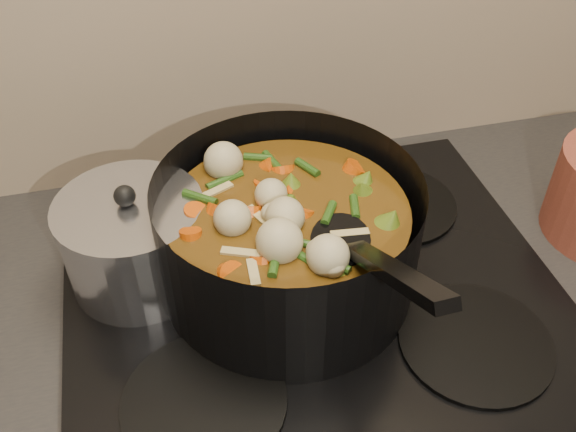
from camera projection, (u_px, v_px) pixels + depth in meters
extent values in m
cube|color=black|center=(313.00, 312.00, 0.85)|extent=(2.64, 0.64, 0.05)
cube|color=black|center=(314.00, 294.00, 0.82)|extent=(0.62, 0.54, 0.02)
cylinder|color=black|center=(204.00, 401.00, 0.69)|extent=(0.18, 0.18, 0.01)
cylinder|color=black|center=(476.00, 342.00, 0.75)|extent=(0.18, 0.18, 0.01)
cylinder|color=black|center=(176.00, 240.00, 0.88)|extent=(0.18, 0.18, 0.01)
cylinder|color=black|center=(394.00, 204.00, 0.94)|extent=(0.18, 0.18, 0.01)
cylinder|color=black|center=(288.00, 236.00, 0.78)|extent=(0.36, 0.36, 0.16)
cylinder|color=black|center=(288.00, 278.00, 0.83)|extent=(0.31, 0.31, 0.01)
cylinder|color=#5C390F|center=(288.00, 244.00, 0.79)|extent=(0.29, 0.29, 0.11)
cylinder|color=#DC620A|center=(323.00, 207.00, 0.76)|extent=(0.03, 0.03, 0.03)
cylinder|color=#DC620A|center=(315.00, 177.00, 0.80)|extent=(0.04, 0.04, 0.03)
cylinder|color=#DC620A|center=(257.00, 161.00, 0.83)|extent=(0.04, 0.04, 0.03)
cylinder|color=#DC620A|center=(242.00, 202.00, 0.77)|extent=(0.03, 0.04, 0.03)
cylinder|color=#DC620A|center=(217.00, 239.00, 0.72)|extent=(0.04, 0.04, 0.03)
cylinder|color=#DC620A|center=(281.00, 236.00, 0.72)|extent=(0.04, 0.04, 0.03)
cylinder|color=#DC620A|center=(330.00, 248.00, 0.71)|extent=(0.04, 0.04, 0.03)
cylinder|color=#DC620A|center=(381.00, 216.00, 0.75)|extent=(0.04, 0.03, 0.03)
cylinder|color=#DC620A|center=(322.00, 190.00, 0.78)|extent=(0.04, 0.04, 0.03)
cylinder|color=#DC620A|center=(283.00, 165.00, 0.82)|extent=(0.04, 0.04, 0.03)
cylinder|color=#DC620A|center=(260.00, 198.00, 0.77)|extent=(0.03, 0.03, 0.03)
cylinder|color=#DC620A|center=(224.00, 221.00, 0.74)|extent=(0.04, 0.04, 0.03)
cylinder|color=#DC620A|center=(238.00, 271.00, 0.68)|extent=(0.04, 0.04, 0.03)
sphere|color=#C4B78A|center=(343.00, 194.00, 0.75)|extent=(0.04, 0.04, 0.04)
sphere|color=#C4B78A|center=(283.00, 169.00, 0.79)|extent=(0.04, 0.04, 0.04)
sphere|color=#C4B78A|center=(231.00, 201.00, 0.75)|extent=(0.04, 0.04, 0.04)
sphere|color=#C4B78A|center=(275.00, 242.00, 0.69)|extent=(0.04, 0.04, 0.04)
sphere|color=#C4B78A|center=(343.00, 217.00, 0.72)|extent=(0.04, 0.04, 0.04)
sphere|color=#C4B78A|center=(315.00, 173.00, 0.79)|extent=(0.04, 0.04, 0.04)
cone|color=olive|center=(236.00, 249.00, 0.69)|extent=(0.04, 0.04, 0.04)
cone|color=olive|center=(336.00, 251.00, 0.69)|extent=(0.04, 0.04, 0.04)
cone|color=olive|center=(360.00, 192.00, 0.77)|extent=(0.04, 0.04, 0.04)
cone|color=olive|center=(288.00, 161.00, 0.81)|extent=(0.04, 0.04, 0.04)
cone|color=olive|center=(216.00, 192.00, 0.77)|extent=(0.04, 0.04, 0.04)
cone|color=olive|center=(240.00, 251.00, 0.69)|extent=(0.04, 0.04, 0.04)
cone|color=olive|center=(339.00, 250.00, 0.69)|extent=(0.04, 0.04, 0.04)
cylinder|color=#2C4E17|center=(305.00, 185.00, 0.78)|extent=(0.01, 0.04, 0.01)
cylinder|color=#2C4E17|center=(250.00, 159.00, 0.82)|extent=(0.04, 0.03, 0.01)
cylinder|color=#2C4E17|center=(215.00, 198.00, 0.76)|extent=(0.04, 0.02, 0.01)
cylinder|color=#2C4E17|center=(240.00, 233.00, 0.72)|extent=(0.03, 0.04, 0.01)
cylinder|color=#2C4E17|center=(288.00, 236.00, 0.71)|extent=(0.03, 0.04, 0.01)
cylinder|color=#2C4E17|center=(366.00, 249.00, 0.70)|extent=(0.04, 0.02, 0.01)
cylinder|color=#2C4E17|center=(361.00, 198.00, 0.76)|extent=(0.04, 0.03, 0.01)
cylinder|color=#2C4E17|center=(312.00, 176.00, 0.79)|extent=(0.01, 0.04, 0.01)
cylinder|color=#2C4E17|center=(271.00, 185.00, 0.78)|extent=(0.04, 0.03, 0.01)
cylinder|color=#2C4E17|center=(200.00, 194.00, 0.77)|extent=(0.04, 0.02, 0.01)
cylinder|color=#2C4E17|center=(224.00, 240.00, 0.71)|extent=(0.03, 0.04, 0.01)
cylinder|color=#2C4E17|center=(286.00, 249.00, 0.70)|extent=(0.03, 0.04, 0.01)
cube|color=tan|center=(223.00, 224.00, 0.73)|extent=(0.05, 0.01, 0.00)
cube|color=tan|center=(317.00, 252.00, 0.69)|extent=(0.02, 0.05, 0.00)
cube|color=tan|center=(346.00, 189.00, 0.77)|extent=(0.05, 0.03, 0.00)
cube|color=tan|center=(256.00, 173.00, 0.80)|extent=(0.04, 0.04, 0.00)
cube|color=tan|center=(229.00, 234.00, 0.72)|extent=(0.03, 0.05, 0.00)
ellipsoid|color=black|center=(340.00, 241.00, 0.71)|extent=(0.09, 0.11, 0.01)
cube|color=black|center=(393.00, 272.00, 0.60)|extent=(0.03, 0.19, 0.12)
cylinder|color=silver|center=(135.00, 245.00, 0.80)|extent=(0.17, 0.17, 0.11)
cylinder|color=silver|center=(127.00, 209.00, 0.76)|extent=(0.18, 0.18, 0.01)
sphere|color=black|center=(125.00, 196.00, 0.75)|extent=(0.03, 0.03, 0.03)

